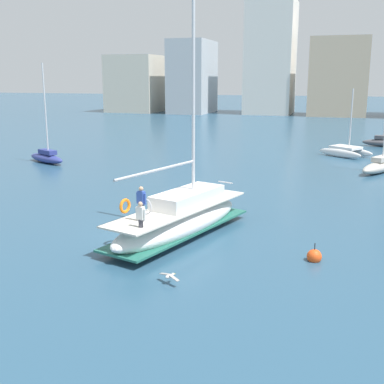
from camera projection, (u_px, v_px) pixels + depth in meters
name	position (u px, v px, depth m)	size (l,w,h in m)	color
ground_plane	(147.00, 233.00, 24.72)	(400.00, 400.00, 0.00)	#284C66
main_sailboat	(181.00, 218.00, 24.12)	(5.02, 9.89, 12.41)	white
moored_sloop_near	(380.00, 165.00, 40.49)	(3.78, 5.67, 8.23)	#B7B2A8
moored_sloop_far	(46.00, 156.00, 45.07)	(5.11, 3.32, 8.94)	navy
moored_catamaran	(346.00, 151.00, 48.80)	(5.40, 4.81, 6.65)	white
seagull	(170.00, 276.00, 18.58)	(0.96, 0.62, 0.17)	silver
mooring_buoy	(314.00, 256.00, 20.95)	(0.64, 0.64, 0.92)	#EA4C19
waterfront_buildings	(331.00, 66.00, 100.80)	(88.52, 16.51, 27.13)	beige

